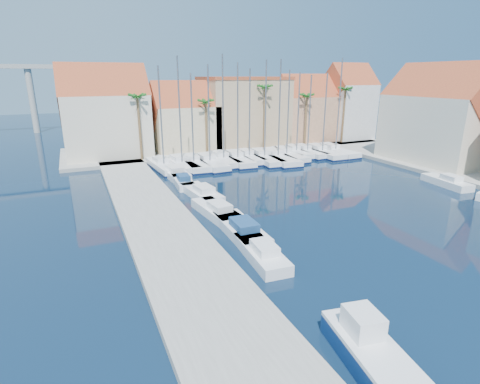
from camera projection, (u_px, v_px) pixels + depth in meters
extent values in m
plane|color=black|center=(392.00, 309.00, 20.39)|extent=(260.00, 260.00, 0.00)
cube|color=gray|center=(169.00, 239.00, 28.59)|extent=(6.00, 77.00, 0.50)
cube|color=gray|center=(228.00, 146.00, 66.05)|extent=(54.00, 16.00, 0.50)
cube|color=navy|center=(377.00, 364.00, 15.86)|extent=(3.15, 6.57, 0.95)
cube|color=white|center=(378.00, 353.00, 15.69)|extent=(3.15, 6.57, 0.21)
cube|color=white|center=(363.00, 323.00, 16.68)|extent=(1.63, 1.89, 1.16)
cube|color=white|center=(261.00, 253.00, 25.99)|extent=(2.42, 6.31, 0.80)
cube|color=white|center=(265.00, 247.00, 25.23)|extent=(1.54, 2.26, 0.60)
cube|color=white|center=(241.00, 229.00, 29.99)|extent=(2.53, 7.33, 0.80)
cube|color=navy|center=(244.00, 224.00, 29.14)|extent=(1.70, 2.59, 0.60)
cube|color=white|center=(216.00, 211.00, 33.94)|extent=(2.80, 6.88, 0.80)
cube|color=white|center=(220.00, 206.00, 33.18)|extent=(1.73, 2.48, 0.60)
cube|color=white|center=(201.00, 193.00, 39.13)|extent=(2.87, 7.02, 0.80)
cube|color=white|center=(204.00, 189.00, 38.35)|extent=(1.76, 2.53, 0.60)
cube|color=white|center=(183.00, 182.00, 43.30)|extent=(2.25, 5.79, 0.80)
cube|color=navy|center=(183.00, 177.00, 42.58)|extent=(1.42, 2.07, 0.60)
cube|color=white|center=(173.00, 173.00, 47.43)|extent=(2.75, 7.33, 0.80)
cube|color=white|center=(175.00, 168.00, 46.61)|extent=(1.77, 2.62, 0.60)
cube|color=white|center=(446.00, 182.00, 43.18)|extent=(2.66, 6.21, 0.80)
cube|color=white|center=(452.00, 178.00, 42.42)|extent=(1.60, 2.26, 0.60)
cube|color=white|center=(163.00, 166.00, 50.24)|extent=(3.03, 9.19, 1.00)
cube|color=#0C193D|center=(163.00, 169.00, 50.33)|extent=(3.10, 9.25, 0.28)
cube|color=white|center=(161.00, 159.00, 50.76)|extent=(1.85, 2.83, 0.60)
cylinder|color=slate|center=(161.00, 116.00, 47.86)|extent=(0.20, 0.20, 12.38)
cube|color=white|center=(181.00, 164.00, 51.33)|extent=(3.19, 9.44, 1.00)
cube|color=#0C193D|center=(181.00, 167.00, 51.43)|extent=(3.26, 9.50, 0.28)
cube|color=white|center=(178.00, 158.00, 51.87)|extent=(1.92, 2.91, 0.60)
cylinder|color=slate|center=(180.00, 111.00, 48.77)|extent=(0.20, 0.20, 13.58)
cube|color=white|center=(193.00, 164.00, 51.75)|extent=(2.96, 9.80, 1.00)
cube|color=#0C193D|center=(193.00, 166.00, 51.85)|extent=(3.02, 9.86, 0.28)
cube|color=white|center=(191.00, 157.00, 52.38)|extent=(1.89, 2.99, 0.60)
cylinder|color=slate|center=(192.00, 118.00, 49.46)|extent=(0.20, 0.20, 11.50)
cube|color=white|center=(209.00, 163.00, 52.18)|extent=(2.91, 9.87, 1.00)
cube|color=#0C193D|center=(209.00, 165.00, 52.28)|extent=(2.97, 9.93, 0.28)
cube|color=white|center=(206.00, 156.00, 52.78)|extent=(1.89, 3.00, 0.60)
cylinder|color=slate|center=(209.00, 114.00, 49.74)|extent=(0.20, 0.20, 12.58)
cube|color=white|center=(222.00, 160.00, 53.95)|extent=(2.89, 9.32, 1.00)
cube|color=#0C193D|center=(222.00, 162.00, 54.04)|extent=(2.95, 9.38, 0.28)
cube|color=white|center=(220.00, 154.00, 54.49)|extent=(1.82, 2.85, 0.60)
cylinder|color=slate|center=(223.00, 108.00, 51.33)|extent=(0.20, 0.20, 13.92)
cube|color=white|center=(237.00, 160.00, 54.33)|extent=(3.27, 10.04, 1.00)
cube|color=#0C193D|center=(237.00, 162.00, 54.42)|extent=(3.33, 10.11, 0.28)
cube|color=white|center=(234.00, 153.00, 54.98)|extent=(2.01, 3.09, 0.60)
cylinder|color=slate|center=(238.00, 111.00, 51.82)|extent=(0.20, 0.20, 12.85)
cube|color=white|center=(248.00, 158.00, 55.51)|extent=(2.26, 8.66, 1.00)
cube|color=#0C193D|center=(248.00, 160.00, 55.60)|extent=(2.32, 8.72, 0.28)
cube|color=white|center=(246.00, 151.00, 56.02)|extent=(1.58, 2.60, 0.60)
cylinder|color=slate|center=(250.00, 113.00, 53.17)|extent=(0.20, 0.20, 12.12)
cube|color=white|center=(263.00, 158.00, 55.39)|extent=(3.48, 10.72, 1.00)
cube|color=#0C193D|center=(263.00, 160.00, 55.49)|extent=(3.54, 10.78, 0.28)
cube|color=white|center=(260.00, 151.00, 56.10)|extent=(2.14, 3.29, 0.60)
cylinder|color=slate|center=(266.00, 109.00, 52.79)|extent=(0.20, 0.20, 13.26)
cube|color=white|center=(276.00, 158.00, 55.70)|extent=(3.95, 11.66, 1.00)
cube|color=#0C193D|center=(276.00, 160.00, 55.79)|extent=(4.02, 11.73, 0.28)
cube|color=white|center=(273.00, 151.00, 56.49)|extent=(2.37, 3.60, 0.60)
cylinder|color=slate|center=(280.00, 109.00, 53.04)|extent=(0.20, 0.20, 13.34)
cube|color=white|center=(285.00, 155.00, 57.20)|extent=(3.11, 9.96, 1.00)
cube|color=#0C193D|center=(285.00, 157.00, 57.29)|extent=(3.17, 10.02, 0.28)
cube|color=white|center=(281.00, 149.00, 57.79)|extent=(1.95, 3.05, 0.60)
cylinder|color=slate|center=(288.00, 112.00, 54.84)|extent=(0.20, 0.20, 12.00)
cube|color=white|center=(295.00, 153.00, 59.09)|extent=(2.74, 8.48, 1.00)
cube|color=#0C193D|center=(295.00, 155.00, 59.18)|extent=(2.80, 8.54, 0.28)
cube|color=white|center=(293.00, 147.00, 59.60)|extent=(1.69, 2.60, 0.60)
cylinder|color=slate|center=(298.00, 112.00, 56.83)|extent=(0.20, 0.20, 11.65)
cube|color=white|center=(306.00, 152.00, 59.46)|extent=(3.07, 9.19, 1.00)
cube|color=#0C193D|center=(305.00, 154.00, 59.56)|extent=(3.14, 9.26, 0.28)
cube|color=white|center=(302.00, 146.00, 59.98)|extent=(1.86, 2.83, 0.60)
cylinder|color=slate|center=(310.00, 113.00, 57.25)|extent=(0.20, 0.20, 11.29)
cube|color=white|center=(320.00, 152.00, 59.40)|extent=(2.81, 10.26, 1.00)
cube|color=#0C193D|center=(320.00, 154.00, 59.50)|extent=(2.87, 10.32, 0.28)
cube|color=white|center=(317.00, 146.00, 60.06)|extent=(1.90, 3.09, 0.60)
cylinder|color=slate|center=(325.00, 112.00, 57.08)|extent=(0.20, 0.20, 11.58)
cube|color=white|center=(333.00, 151.00, 60.24)|extent=(3.01, 10.17, 1.00)
cube|color=#0C193D|center=(333.00, 153.00, 60.34)|extent=(3.07, 10.23, 0.28)
cube|color=white|center=(330.00, 145.00, 60.86)|extent=(1.95, 3.09, 0.60)
cylinder|color=slate|center=(339.00, 105.00, 57.62)|extent=(0.20, 0.20, 13.70)
cube|color=beige|center=(107.00, 126.00, 55.99)|extent=(12.00, 9.00, 9.00)
cube|color=maroon|center=(103.00, 95.00, 54.65)|extent=(12.30, 9.00, 9.00)
cube|color=#C8B88D|center=(185.00, 128.00, 60.95)|extent=(10.00, 8.00, 7.00)
cube|color=maroon|center=(184.00, 106.00, 59.91)|extent=(10.30, 8.00, 8.00)
cube|color=tan|center=(244.00, 112.00, 65.50)|extent=(14.00, 10.00, 11.00)
cube|color=maroon|center=(244.00, 78.00, 63.78)|extent=(14.20, 10.20, 0.50)
cube|color=tan|center=(304.00, 119.00, 69.74)|extent=(10.00, 8.00, 8.00)
cube|color=maroon|center=(305.00, 96.00, 68.54)|extent=(10.30, 8.00, 8.00)
cube|color=silver|center=(347.00, 112.00, 72.06)|extent=(8.00, 8.00, 10.00)
cube|color=maroon|center=(349.00, 85.00, 70.57)|extent=(8.30, 8.00, 8.00)
cube|color=beige|center=(438.00, 129.00, 52.25)|extent=(9.00, 14.00, 9.00)
cube|color=maroon|center=(443.00, 96.00, 50.91)|extent=(9.00, 14.30, 9.00)
cylinder|color=brown|center=(140.00, 128.00, 53.19)|extent=(0.36, 0.36, 9.00)
sphere|color=#1A5B1A|center=(137.00, 97.00, 51.89)|extent=(2.60, 2.60, 2.60)
cylinder|color=brown|center=(206.00, 128.00, 57.22)|extent=(0.36, 0.36, 8.00)
sphere|color=#1A5B1A|center=(206.00, 102.00, 56.07)|extent=(2.60, 2.60, 2.60)
cylinder|color=brown|center=(264.00, 118.00, 60.81)|extent=(0.36, 0.36, 10.00)
sphere|color=#1A5B1A|center=(265.00, 88.00, 59.36)|extent=(2.60, 2.60, 2.60)
cylinder|color=brown|center=(306.00, 121.00, 64.14)|extent=(0.36, 0.36, 8.50)
sphere|color=#1A5B1A|center=(307.00, 96.00, 62.91)|extent=(2.60, 2.60, 2.60)
cylinder|color=brown|center=(343.00, 116.00, 67.09)|extent=(0.36, 0.36, 9.50)
sphere|color=#1A5B1A|center=(346.00, 89.00, 65.72)|extent=(2.60, 2.60, 2.60)
cylinder|color=#9E9E99|center=(32.00, 100.00, 81.25)|extent=(1.40, 1.40, 14.00)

